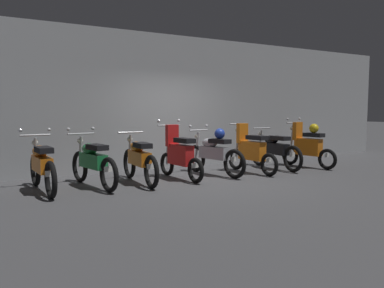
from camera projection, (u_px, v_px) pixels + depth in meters
The scene contains 10 objects.
ground_plane at pixel (206, 179), 8.39m from camera, with size 80.00×80.00×0.00m, color #424244.
back_wall at pixel (164, 102), 9.99m from camera, with size 16.00×0.30×3.40m, color #9EA0A3.
motorbike_slot_0 at pixel (42, 165), 7.09m from camera, with size 0.59×1.95×1.15m.
motorbike_slot_1 at pixel (93, 162), 7.55m from camera, with size 0.58×1.94×1.15m.
motorbike_slot_2 at pixel (139, 159), 7.96m from camera, with size 0.56×1.95×1.03m.
motorbike_slot_3 at pixel (179, 155), 8.40m from camera, with size 0.59×1.68×1.29m.
motorbike_slot_4 at pixel (214, 152), 8.94m from camera, with size 0.60×1.94×1.15m.
motorbike_slot_5 at pixel (251, 151), 9.25m from camera, with size 0.56×1.68×1.18m.
motorbike_slot_6 at pixel (274, 149), 9.90m from camera, with size 0.56×1.95×1.03m.
motorbike_slot_7 at pixel (307, 145), 10.17m from camera, with size 0.58×1.68×1.29m.
Camera 1 is at (-4.42, -7.02, 1.50)m, focal length 36.29 mm.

